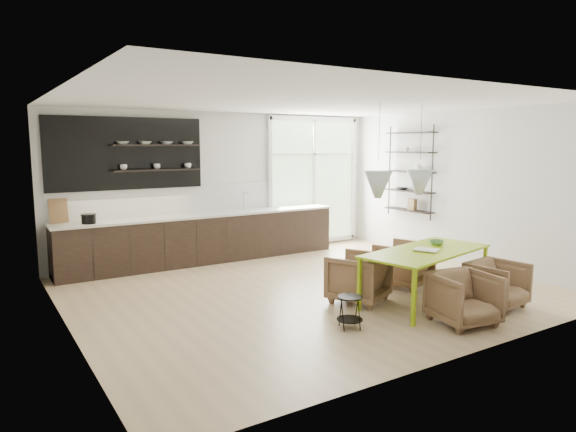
# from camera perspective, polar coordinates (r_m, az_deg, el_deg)

# --- Properties ---
(room) EXTENTS (7.02, 6.01, 2.91)m
(room) POSITION_cam_1_polar(r_m,az_deg,el_deg) (9.10, 1.44, 2.90)
(room) COLOR tan
(room) RESTS_ON ground
(kitchen_run) EXTENTS (5.54, 0.69, 2.75)m
(kitchen_run) POSITION_cam_1_polar(r_m,az_deg,el_deg) (10.02, -9.78, -1.72)
(kitchen_run) COLOR black
(kitchen_run) RESTS_ON ground
(right_shelving) EXTENTS (0.26, 1.22, 1.90)m
(right_shelving) POSITION_cam_1_polar(r_m,az_deg,el_deg) (10.93, 13.48, 4.53)
(right_shelving) COLOR black
(right_shelving) RESTS_ON ground
(dining_table) EXTENTS (2.26, 1.38, 0.77)m
(dining_table) POSITION_cam_1_polar(r_m,az_deg,el_deg) (7.62, 15.11, -4.06)
(dining_table) COLOR #8BB00D
(dining_table) RESTS_ON ground
(armchair_back_left) EXTENTS (1.02, 1.03, 0.71)m
(armchair_back_left) POSITION_cam_1_polar(r_m,az_deg,el_deg) (7.55, 7.80, -6.79)
(armchair_back_left) COLOR brown
(armchair_back_left) RESTS_ON ground
(armchair_back_right) EXTENTS (0.97, 0.99, 0.71)m
(armchair_back_right) POSITION_cam_1_polar(r_m,az_deg,el_deg) (8.49, 12.72, -5.23)
(armchair_back_right) COLOR brown
(armchair_back_right) RESTS_ON ground
(armchair_front_left) EXTENTS (0.82, 0.84, 0.67)m
(armchair_front_left) POSITION_cam_1_polar(r_m,az_deg,el_deg) (6.93, 18.94, -8.68)
(armchair_front_left) COLOR brown
(armchair_front_left) RESTS_ON ground
(armchair_front_right) EXTENTS (0.76, 0.78, 0.64)m
(armchair_front_right) POSITION_cam_1_polar(r_m,az_deg,el_deg) (7.81, 22.19, -7.04)
(armchair_front_right) COLOR brown
(armchair_front_right) RESTS_ON ground
(wire_stool) EXTENTS (0.32, 0.32, 0.41)m
(wire_stool) POSITION_cam_1_polar(r_m,az_deg,el_deg) (6.49, 6.89, -10.08)
(wire_stool) COLOR black
(wire_stool) RESTS_ON ground
(table_book) EXTENTS (0.36, 0.40, 0.03)m
(table_book) POSITION_cam_1_polar(r_m,az_deg,el_deg) (7.43, 14.83, -3.83)
(table_book) COLOR white
(table_book) RESTS_ON dining_table
(table_bowl) EXTENTS (0.24, 0.24, 0.07)m
(table_bowl) POSITION_cam_1_polar(r_m,az_deg,el_deg) (8.05, 16.19, -2.85)
(table_bowl) COLOR #507D47
(table_bowl) RESTS_ON dining_table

